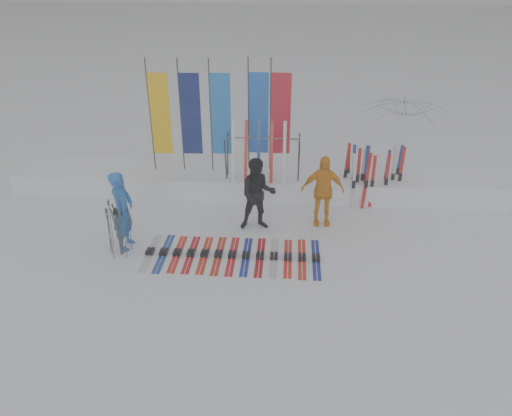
# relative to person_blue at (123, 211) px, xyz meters

# --- Properties ---
(ground) EXTENTS (120.00, 120.00, 0.00)m
(ground) POSITION_rel_person_blue_xyz_m (2.88, -1.32, -0.96)
(ground) COLOR white
(ground) RESTS_ON ground
(snow_bank) EXTENTS (14.00, 1.60, 0.60)m
(snow_bank) POSITION_rel_person_blue_xyz_m (2.88, 3.28, -0.66)
(snow_bank) COLOR white
(snow_bank) RESTS_ON ground
(person_blue) EXTENTS (0.50, 0.73, 1.93)m
(person_blue) POSITION_rel_person_blue_xyz_m (0.00, 0.00, 0.00)
(person_blue) COLOR blue
(person_blue) RESTS_ON ground
(person_black) EXTENTS (1.01, 0.84, 1.88)m
(person_black) POSITION_rel_person_blue_xyz_m (3.07, 1.12, -0.03)
(person_black) COLOR black
(person_black) RESTS_ON ground
(person_yellow) EXTENTS (1.11, 0.52, 1.86)m
(person_yellow) POSITION_rel_person_blue_xyz_m (4.68, 1.47, -0.03)
(person_yellow) COLOR orange
(person_yellow) RESTS_ON ground
(tent_canopy) EXTENTS (2.88, 2.93, 2.45)m
(tent_canopy) POSITION_rel_person_blue_xyz_m (7.22, 4.87, 0.26)
(tent_canopy) COLOR white
(tent_canopy) RESTS_ON ground
(ski_row) EXTENTS (4.05, 1.68, 0.07)m
(ski_row) POSITION_rel_person_blue_xyz_m (2.58, -0.27, -0.93)
(ski_row) COLOR #B4B7BB
(ski_row) RESTS_ON ground
(pole_cluster) EXTENTS (0.54, 0.73, 1.25)m
(pole_cluster) POSITION_rel_person_blue_xyz_m (-0.08, -0.32, -0.36)
(pole_cluster) COLOR #595B60
(pole_cluster) RESTS_ON ground
(feather_flags) EXTENTS (3.93, 0.28, 3.20)m
(feather_flags) POSITION_rel_person_blue_xyz_m (1.88, 3.44, 1.28)
(feather_flags) COLOR #383A3F
(feather_flags) RESTS_ON ground
(ski_rack) EXTENTS (2.04, 0.80, 1.23)m
(ski_rack) POSITION_rel_person_blue_xyz_m (3.08, 2.88, 0.42)
(ski_rack) COLOR #383A3F
(ski_rack) RESTS_ON ground
(upright_skis) EXTENTS (1.60, 1.09, 1.70)m
(upright_skis) POSITION_rel_person_blue_xyz_m (6.10, 2.93, -0.18)
(upright_skis) COLOR red
(upright_skis) RESTS_ON ground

